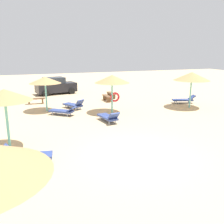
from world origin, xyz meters
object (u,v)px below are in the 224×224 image
parasol_1 (4,95)px  lounger_0 (63,111)px  parked_car (56,86)px  lounger_3 (109,117)px  bench_0 (36,100)px  lounger_5 (74,105)px  bench_1 (107,97)px  lounger_1 (27,156)px  lounger_4 (184,99)px  parasol_4 (192,76)px  parasol_0 (45,80)px  parasol_3 (112,79)px  bench_2 (111,94)px

parasol_1 → lounger_0: bearing=57.4°
parked_car → parasol_1: bearing=-106.1°
lounger_3 → bench_0: bearing=118.5°
lounger_5 → bench_1: 3.85m
lounger_1 → lounger_4: (12.95, 7.33, -0.01)m
lounger_1 → lounger_0: bearing=69.4°
parasol_4 → bench_0: 12.76m
parasol_1 → parasol_0: bearing=70.8°
lounger_3 → bench_1: lounger_3 is taller
parasol_1 → parasol_3: bearing=34.6°
lounger_0 → bench_0: bearing=108.5°
parasol_4 → bench_1: bearing=138.4°
lounger_4 → lounger_0: bearing=-178.0°
parasol_0 → parked_car: parasol_0 is taller
lounger_5 → bench_1: lounger_5 is taller
lounger_0 → parked_car: bearing=85.0°
lounger_4 → bench_2: bearing=137.7°
lounger_1 → lounger_4: bearing=29.5°
lounger_3 → parasol_1: bearing=-156.2°
bench_1 → bench_2: 1.63m
parasol_4 → parked_car: parasol_4 is taller
parasol_0 → lounger_0: bearing=-61.2°
lounger_3 → parked_car: 11.68m
lounger_3 → lounger_4: size_ratio=0.97×
parasol_3 → lounger_4: (6.90, 0.88, -2.08)m
lounger_3 → lounger_1: bearing=-139.3°
parasol_3 → parasol_4: (6.29, -0.62, 0.05)m
bench_0 → lounger_3: bearing=-61.5°
parasol_1 → parasol_4: bearing=17.2°
lounger_4 → parked_car: 12.82m
parasol_1 → bench_2: 13.43m
parasol_0 → parasol_3: size_ratio=0.94×
bench_1 → parked_car: bearing=124.5°
bench_0 → bench_1: same height
parasol_3 → bench_2: bearing=70.1°
parasol_0 → lounger_5: size_ratio=1.32×
parasol_1 → lounger_3: size_ratio=1.42×
parked_car → lounger_1: bearing=-102.1°
parasol_1 → lounger_1: bearing=-69.5°
bench_1 → parked_car: size_ratio=0.36×
lounger_1 → lounger_4: size_ratio=0.97×
parasol_0 → parked_car: bearing=76.8°
parasol_3 → lounger_5: bearing=137.0°
lounger_0 → lounger_4: bearing=2.0°
parasol_3 → parked_car: bearing=105.8°
bench_1 → parked_car: parked_car is taller
lounger_4 → lounger_5: 9.31m
bench_0 → parasol_4: bearing=-26.7°
parasol_3 → parked_car: size_ratio=0.64×
lounger_5 → parked_car: (-0.33, 7.25, 0.50)m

